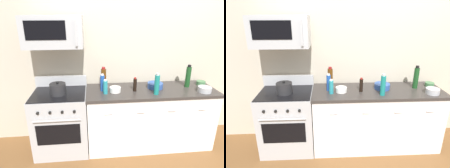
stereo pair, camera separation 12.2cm
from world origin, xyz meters
The scene contains 16 objects.
ground_plane centered at (0.00, 0.00, 0.00)m, with size 5.98×5.98×0.00m, color brown.
back_wall centered at (0.00, 0.41, 1.35)m, with size 4.98×0.10×2.70m, color beige.
counter_unit centered at (0.00, 0.00, 0.46)m, with size 1.89×0.66×0.92m.
range_oven centered at (-1.32, 0.00, 0.47)m, with size 0.76×0.69×1.07m.
microwave centered at (-1.32, 0.05, 1.75)m, with size 0.74×0.44×0.40m.
bottle_sparkling_teal centered at (0.02, -0.18, 1.06)m, with size 0.07×0.07×0.30m.
bottle_dish_soap centered at (-0.67, -0.09, 1.02)m, with size 0.06×0.06×0.21m.
bottle_wine_amber centered at (-0.68, 0.13, 1.07)m, with size 0.07×0.07×0.32m.
bottle_soda_blue centered at (-0.71, 0.02, 1.04)m, with size 0.06×0.06×0.25m.
bottle_wine_green centered at (0.57, 0.06, 1.08)m, with size 0.07×0.07×0.34m.
bottle_soy_sauce_dark centered at (-0.25, -0.04, 1.02)m, with size 0.05×0.05×0.20m.
bowl_steel_prep centered at (0.73, -0.17, 0.96)m, with size 0.18×0.18×0.08m.
bowl_white_ceramic centered at (-0.53, -0.04, 0.96)m, with size 0.16×0.16×0.07m.
bowl_blue_mixing centered at (0.07, 0.05, 0.96)m, with size 0.22×0.22×0.08m.
bowl_green_glaze centered at (0.82, 0.11, 0.95)m, with size 0.13×0.13×0.06m.
stockpot centered at (-1.32, -0.05, 1.00)m, with size 0.22×0.22×0.19m.
Camera 1 is at (-0.84, -2.61, 1.99)m, focal length 31.64 mm.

